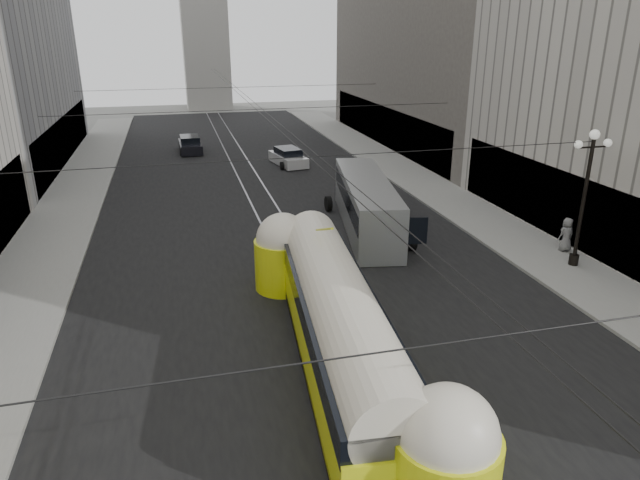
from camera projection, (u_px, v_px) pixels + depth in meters
road at (262, 201)px, 37.27m from camera, size 20.00×85.00×0.02m
sidewalk_left at (74, 199)px, 37.63m from camera, size 4.00×72.00×0.15m
sidewalk_right at (411, 176)px, 43.21m from camera, size 4.00×72.00×0.15m
rail_left at (250, 202)px, 37.09m from camera, size 0.12×85.00×0.04m
rail_right at (273, 201)px, 37.44m from camera, size 0.12×85.00×0.04m
lamppost_right_mid at (585, 191)px, 25.73m from camera, size 1.86×0.44×6.37m
catenary at (263, 112)px, 34.32m from camera, size 25.00×72.00×0.23m
streetcar at (339, 322)px, 18.58m from camera, size 3.69×15.65×3.43m
city_bus at (366, 202)px, 31.68m from camera, size 4.31×11.50×2.84m
sedan_white_far at (288, 157)px, 46.92m from camera, size 2.61×4.78×1.43m
sedan_dark_far at (190, 145)px, 51.86m from camera, size 2.02×4.68×1.46m
pedestrian_sidewalk_right at (566, 234)px, 28.37m from camera, size 0.88×0.59×1.71m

